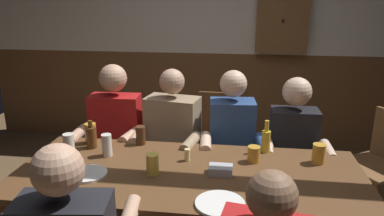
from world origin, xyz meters
name	(u,v)px	position (x,y,z in m)	size (l,w,h in m)	color
back_wall_wainscot	(216,98)	(0.00, 2.32, 0.56)	(5.68, 0.12, 1.12)	brown
dining_table	(189,186)	(0.00, -0.08, 0.67)	(2.10, 0.89, 0.77)	brown
person_0	(114,136)	(-0.70, 0.59, 0.70)	(0.55, 0.52, 1.27)	#AD1919
person_1	(170,140)	(-0.25, 0.61, 0.69)	(0.59, 0.59, 1.24)	#997F60
person_2	(232,144)	(0.24, 0.60, 0.68)	(0.51, 0.55, 1.24)	#2D4C84
person_3	(294,149)	(0.71, 0.59, 0.67)	(0.50, 0.50, 1.20)	black
chair_empty_near_right	(217,136)	(0.08, 1.28, 0.48)	(0.47, 0.47, 0.88)	brown
chair_empty_far_end	(381,161)	(1.46, 0.88, 0.48)	(0.61, 0.61, 0.88)	brown
table_candle	(187,155)	(-0.03, 0.08, 0.81)	(0.04, 0.04, 0.08)	#F9E08C
condiment_caddy	(221,170)	(0.19, -0.08, 0.79)	(0.14, 0.10, 0.05)	#B2B7BC
plate_0	(88,174)	(-0.58, -0.20, 0.77)	(0.23, 0.23, 0.01)	white
plate_1	(220,204)	(0.21, -0.42, 0.77)	(0.25, 0.25, 0.01)	white
bottle_0	(91,137)	(-0.72, 0.20, 0.84)	(0.07, 0.07, 0.20)	#593314
bottle_1	(266,140)	(0.47, 0.29, 0.85)	(0.06, 0.06, 0.22)	gold
pint_glass_0	(107,145)	(-0.57, 0.08, 0.84)	(0.07, 0.07, 0.15)	white
pint_glass_1	(141,135)	(-0.40, 0.30, 0.83)	(0.07, 0.07, 0.13)	#4C2D19
pint_glass_2	(153,164)	(-0.21, -0.14, 0.83)	(0.07, 0.07, 0.13)	#E5C64C
pint_glass_3	(254,154)	(0.39, 0.12, 0.82)	(0.08, 0.08, 0.10)	gold
pint_glass_4	(69,144)	(-0.83, 0.09, 0.83)	(0.07, 0.07, 0.14)	white
pint_glass_5	(319,154)	(0.79, 0.15, 0.83)	(0.08, 0.08, 0.13)	gold
pint_glass_6	(91,133)	(-0.76, 0.28, 0.84)	(0.08, 0.08, 0.15)	gold
wall_dart_cabinet	(282,20)	(0.72, 2.19, 1.51)	(0.56, 0.15, 0.70)	brown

